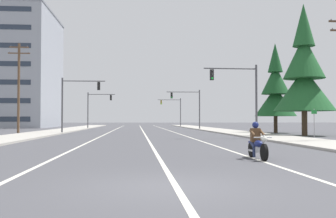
{
  "coord_description": "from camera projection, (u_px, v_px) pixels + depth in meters",
  "views": [
    {
      "loc": [
        -0.72,
        -8.99,
        1.54
      ],
      "look_at": [
        1.61,
        19.66,
        2.33
      ],
      "focal_mm": 41.9,
      "sensor_mm": 36.0,
      "label": 1
    }
  ],
  "objects": [
    {
      "name": "ground_plane",
      "position": [
        167.0,
        187.0,
        8.97
      ],
      "size": [
        400.0,
        400.0,
        0.0
      ],
      "primitive_type": "plane",
      "color": "#47474C"
    },
    {
      "name": "lane_stripe_center",
      "position": [
        143.0,
        131.0,
        53.82
      ],
      "size": [
        0.16,
        100.0,
        0.01
      ],
      "primitive_type": "cube",
      "color": "beige",
      "rests_on": "ground"
    },
    {
      "name": "lane_stripe_left",
      "position": [
        112.0,
        131.0,
        53.49
      ],
      "size": [
        0.16,
        100.0,
        0.01
      ],
      "primitive_type": "cube",
      "color": "beige",
      "rests_on": "ground"
    },
    {
      "name": "lane_stripe_right",
      "position": [
        170.0,
        131.0,
        54.13
      ],
      "size": [
        0.16,
        100.0,
        0.01
      ],
      "primitive_type": "cube",
      "color": "beige",
      "rests_on": "ground"
    },
    {
      "name": "sidewalk_kerb_right",
      "position": [
        227.0,
        131.0,
        49.7
      ],
      "size": [
        4.4,
        110.0,
        0.14
      ],
      "primitive_type": "cube",
      "color": "#ADA89E",
      "rests_on": "ground"
    },
    {
      "name": "sidewalk_kerb_left",
      "position": [
        54.0,
        132.0,
        47.95
      ],
      "size": [
        4.4,
        110.0,
        0.14
      ],
      "primitive_type": "cube",
      "color": "#ADA89E",
      "rests_on": "ground"
    },
    {
      "name": "motorcycle_with_rider",
      "position": [
        257.0,
        144.0,
        15.4
      ],
      "size": [
        0.7,
        2.19,
        1.46
      ],
      "color": "black",
      "rests_on": "ground"
    },
    {
      "name": "traffic_signal_near_right",
      "position": [
        241.0,
        90.0,
        33.03
      ],
      "size": [
        4.61,
        0.44,
        6.2
      ],
      "color": "#47474C",
      "rests_on": "ground"
    },
    {
      "name": "traffic_signal_near_left",
      "position": [
        75.0,
        97.0,
        43.51
      ],
      "size": [
        4.81,
        0.37,
        6.2
      ],
      "color": "#47474C",
      "rests_on": "ground"
    },
    {
      "name": "traffic_signal_mid_right",
      "position": [
        190.0,
        103.0,
        60.83
      ],
      "size": [
        5.23,
        0.37,
        6.2
      ],
      "color": "#47474C",
      "rests_on": "ground"
    },
    {
      "name": "traffic_signal_mid_left",
      "position": [
        96.0,
        105.0,
        66.55
      ],
      "size": [
        4.66,
        0.46,
        6.2
      ],
      "color": "#47474C",
      "rests_on": "ground"
    },
    {
      "name": "traffic_signal_far_right",
      "position": [
        174.0,
        108.0,
        84.69
      ],
      "size": [
        5.04,
        0.37,
        6.2
      ],
      "color": "#47474C",
      "rests_on": "ground"
    },
    {
      "name": "utility_pole_left_near",
      "position": [
        19.0,
        85.0,
        41.78
      ],
      "size": [
        2.3,
        0.26,
        9.71
      ],
      "color": "brown",
      "rests_on": "ground"
    },
    {
      "name": "conifer_tree_right_verge_near",
      "position": [
        304.0,
        75.0,
        37.71
      ],
      "size": [
        5.82,
        5.82,
        12.8
      ],
      "color": "#4C3828",
      "rests_on": "ground"
    },
    {
      "name": "conifer_tree_right_verge_far",
      "position": [
        275.0,
        92.0,
        45.68
      ],
      "size": [
        4.78,
        4.78,
        10.53
      ],
      "color": "#423023",
      "rests_on": "ground"
    },
    {
      "name": "street_sign",
      "position": [
        314.0,
        120.0,
        30.91
      ],
      "size": [
        0.44,
        0.07,
        2.4
      ],
      "color": "gray",
      "rests_on": "ground"
    }
  ]
}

